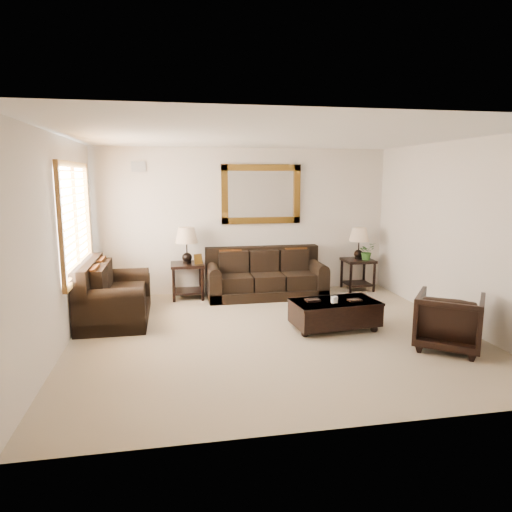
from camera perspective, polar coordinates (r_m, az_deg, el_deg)
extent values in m
cube|color=gray|center=(6.50, 2.15, -9.67)|extent=(5.50, 5.00, 0.01)
cube|color=white|center=(6.15, 2.32, 14.79)|extent=(5.50, 5.00, 0.01)
cube|color=beige|center=(8.62, -1.45, 4.40)|extent=(5.50, 0.01, 2.70)
cube|color=beige|center=(3.82, 10.54, -2.74)|extent=(5.50, 0.01, 2.70)
cube|color=beige|center=(6.19, -23.47, 1.42)|extent=(0.01, 5.00, 2.70)
cube|color=beige|center=(7.29, 23.83, 2.56)|extent=(0.01, 5.00, 2.70)
cube|color=white|center=(7.04, -21.86, 4.09)|extent=(0.01, 1.80, 1.50)
cube|color=brown|center=(7.00, -21.99, 10.54)|extent=(0.06, 1.96, 0.08)
cube|color=brown|center=(7.14, -21.18, -2.21)|extent=(0.06, 1.96, 0.08)
cube|color=brown|center=(6.11, -23.22, 3.23)|extent=(0.06, 0.08, 1.50)
cube|color=brown|center=(7.95, -20.31, 4.77)|extent=(0.06, 0.08, 1.50)
cube|color=brown|center=(7.03, -21.58, 4.10)|extent=(0.05, 0.05, 1.50)
cube|color=#553111|center=(8.61, 0.66, 7.73)|extent=(1.50, 0.06, 1.10)
cube|color=white|center=(8.62, 0.64, 7.73)|extent=(1.26, 0.01, 0.86)
cube|color=#999999|center=(8.47, -14.48, 10.77)|extent=(0.25, 0.02, 0.18)
cube|color=black|center=(8.42, 1.23, -4.46)|extent=(2.15, 0.93, 0.18)
cube|color=black|center=(8.64, 0.77, -0.22)|extent=(2.15, 0.21, 0.44)
cube|color=black|center=(8.26, -2.63, -3.19)|extent=(0.55, 0.76, 0.26)
cube|color=black|center=(8.35, 1.27, -3.03)|extent=(0.55, 0.76, 0.26)
cube|color=black|center=(8.49, 5.05, -2.86)|extent=(0.55, 0.76, 0.26)
cube|color=black|center=(8.24, -5.36, -3.59)|extent=(0.21, 0.93, 0.52)
cylinder|color=black|center=(8.19, -5.39, -1.83)|extent=(0.21, 0.91, 0.21)
cube|color=black|center=(8.63, 7.54, -3.03)|extent=(0.21, 0.93, 0.52)
cylinder|color=black|center=(8.57, 7.58, -1.35)|extent=(0.21, 0.91, 0.21)
cube|color=#6C320E|center=(8.37, -3.19, -0.60)|extent=(0.41, 0.18, 0.42)
cube|color=#6C320E|center=(8.62, 5.08, -0.32)|extent=(0.41, 0.18, 0.42)
cube|color=black|center=(7.41, -17.09, -6.89)|extent=(0.98, 1.65, 0.19)
cube|color=black|center=(7.31, -20.26, -2.41)|extent=(0.23, 1.65, 0.46)
cube|color=black|center=(7.05, -17.29, -5.77)|extent=(0.80, 0.57, 0.28)
cube|color=black|center=(7.63, -16.78, -4.58)|extent=(0.80, 0.57, 0.28)
cube|color=black|center=(6.68, -17.85, -7.14)|extent=(0.98, 0.23, 0.55)
cylinder|color=black|center=(6.61, -17.97, -4.88)|extent=(0.96, 0.23, 0.23)
cube|color=black|center=(8.04, -16.60, -4.22)|extent=(0.98, 0.23, 0.55)
cylinder|color=black|center=(7.98, -16.70, -2.32)|extent=(0.96, 0.23, 0.23)
cube|color=#6C320E|center=(6.95, -19.18, -3.01)|extent=(0.19, 0.43, 0.44)
cube|color=#6C320E|center=(7.62, -18.41, -1.86)|extent=(0.19, 0.43, 0.44)
cube|color=black|center=(8.29, -8.59, -1.08)|extent=(0.59, 0.59, 0.05)
cube|color=black|center=(8.40, -8.51, -4.33)|extent=(0.50, 0.50, 0.03)
cylinder|color=black|center=(8.11, -10.24, -3.69)|extent=(0.05, 0.05, 0.59)
cylinder|color=black|center=(8.13, -6.71, -3.57)|extent=(0.05, 0.05, 0.59)
cylinder|color=black|center=(8.60, -10.27, -2.92)|extent=(0.05, 0.05, 0.59)
cylinder|color=black|center=(8.61, -6.93, -2.81)|extent=(0.05, 0.05, 0.59)
sphere|color=black|center=(8.27, -8.62, -0.18)|extent=(0.18, 0.18, 0.18)
cylinder|color=black|center=(8.24, -8.65, 1.13)|extent=(0.03, 0.03, 0.38)
cone|color=tan|center=(8.21, -8.69, 2.60)|extent=(0.40, 0.40, 0.28)
cube|color=#553111|center=(8.17, -7.25, -0.38)|extent=(0.16, 0.11, 0.18)
cube|color=black|center=(9.03, 12.65, -0.54)|extent=(0.55, 0.55, 0.05)
cube|color=black|center=(9.12, 12.54, -3.37)|extent=(0.47, 0.47, 0.03)
cylinder|color=black|center=(8.78, 11.76, -2.80)|extent=(0.05, 0.05, 0.55)
cylinder|color=black|center=(8.97, 14.56, -2.65)|extent=(0.05, 0.05, 0.55)
cylinder|color=black|center=(9.21, 10.66, -2.18)|extent=(0.05, 0.05, 0.55)
cylinder|color=black|center=(9.39, 13.34, -2.05)|extent=(0.05, 0.05, 0.55)
sphere|color=black|center=(9.01, 12.68, 0.24)|extent=(0.17, 0.17, 0.17)
cylinder|color=black|center=(8.98, 12.72, 1.38)|extent=(0.02, 0.02, 0.36)
cone|color=tan|center=(8.95, 12.77, 2.65)|extent=(0.38, 0.38, 0.26)
sphere|color=black|center=(6.41, 6.15, -9.58)|extent=(0.11, 0.11, 0.11)
sphere|color=black|center=(6.76, 14.55, -8.80)|extent=(0.11, 0.11, 0.11)
sphere|color=black|center=(6.83, 5.03, -8.32)|extent=(0.11, 0.11, 0.11)
sphere|color=black|center=(7.16, 12.98, -7.68)|extent=(0.11, 0.11, 0.11)
cube|color=black|center=(6.71, 9.81, -6.95)|extent=(1.26, 0.77, 0.34)
cube|color=black|center=(6.67, 9.85, -5.71)|extent=(1.29, 0.78, 0.04)
cube|color=black|center=(6.60, 7.07, -5.51)|extent=(0.22, 0.16, 0.03)
cube|color=black|center=(6.72, 12.23, -5.41)|extent=(0.20, 0.15, 0.02)
cube|color=white|center=(6.55, 9.77, -5.40)|extent=(0.10, 0.08, 0.09)
imported|color=black|center=(6.34, 23.01, -7.19)|extent=(1.06, 1.05, 0.80)
imported|color=#27521C|center=(8.96, 13.65, 0.34)|extent=(0.39, 0.41, 0.26)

